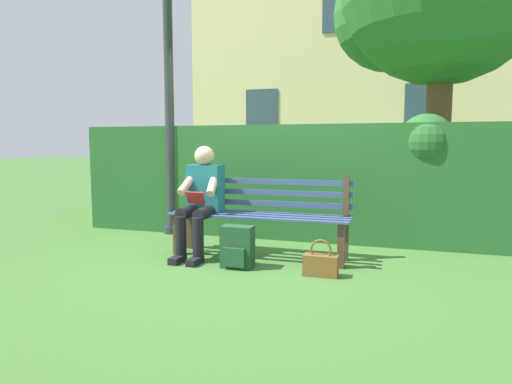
% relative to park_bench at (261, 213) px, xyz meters
% --- Properties ---
extents(ground, '(60.00, 60.00, 0.00)m').
position_rel_park_bench_xyz_m(ground, '(0.00, 0.07, -0.47)').
color(ground, '#3D6B2D').
extents(park_bench, '(1.96, 0.48, 0.90)m').
position_rel_park_bench_xyz_m(park_bench, '(0.00, 0.00, 0.00)').
color(park_bench, '#4C3828').
rests_on(park_bench, ground).
extents(person_seated, '(0.44, 0.73, 1.20)m').
position_rel_park_bench_xyz_m(person_seated, '(0.63, 0.17, 0.17)').
color(person_seated, '#1E6672').
rests_on(person_seated, ground).
extents(hedge_backdrop, '(5.70, 0.82, 1.58)m').
position_rel_park_bench_xyz_m(hedge_backdrop, '(-0.03, -1.18, 0.30)').
color(hedge_backdrop, '#265B28').
rests_on(hedge_backdrop, ground).
extents(building_facade, '(8.35, 3.06, 7.55)m').
position_rel_park_bench_xyz_m(building_facade, '(0.16, -8.79, 3.30)').
color(building_facade, beige).
rests_on(building_facade, ground).
extents(backpack, '(0.32, 0.24, 0.42)m').
position_rel_park_bench_xyz_m(backpack, '(0.08, 0.52, -0.27)').
color(backpack, '#1E4728').
rests_on(backpack, ground).
extents(handbag, '(0.32, 0.13, 0.35)m').
position_rel_park_bench_xyz_m(handbag, '(-0.76, 0.55, -0.36)').
color(handbag, brown).
rests_on(handbag, ground).
extents(lamp_post, '(0.24, 0.24, 3.70)m').
position_rel_park_bench_xyz_m(lamp_post, '(1.54, -0.82, 1.50)').
color(lamp_post, '#2D3338').
rests_on(lamp_post, ground).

